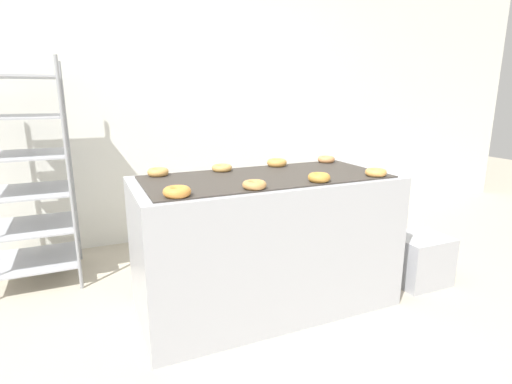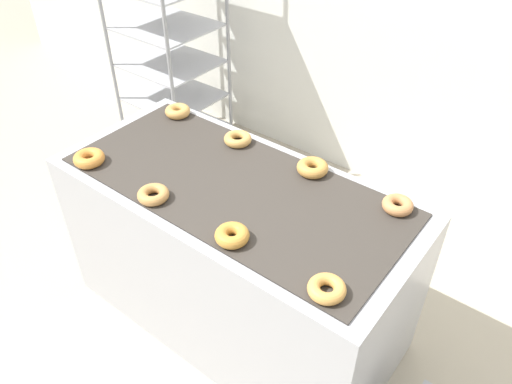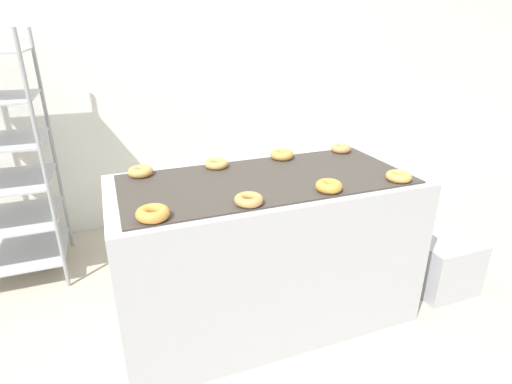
# 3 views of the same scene
# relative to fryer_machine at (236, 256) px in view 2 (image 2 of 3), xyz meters

# --- Properties ---
(fryer_machine) EXTENTS (1.57, 0.74, 0.84)m
(fryer_machine) POSITION_rel_fryer_machine_xyz_m (0.00, 0.00, 0.00)
(fryer_machine) COLOR #A8AAB2
(fryer_machine) RESTS_ON ground_plane
(baking_rack_cart) EXTENTS (0.61, 0.57, 1.56)m
(baking_rack_cart) POSITION_rel_fryer_machine_xyz_m (-1.39, 0.97, 0.37)
(baking_rack_cart) COLOR gray
(baking_rack_cart) RESTS_ON ground_plane
(donut_near_left) EXTENTS (0.14, 0.14, 0.05)m
(donut_near_left) POSITION_rel_fryer_machine_xyz_m (-0.60, -0.27, 0.45)
(donut_near_left) COLOR orange
(donut_near_left) RESTS_ON fryer_machine
(donut_near_midleft) EXTENTS (0.13, 0.13, 0.04)m
(donut_near_midleft) POSITION_rel_fryer_machine_xyz_m (-0.19, -0.27, 0.44)
(donut_near_midleft) COLOR #BB8548
(donut_near_midleft) RESTS_ON fryer_machine
(donut_near_midright) EXTENTS (0.13, 0.13, 0.05)m
(donut_near_midright) POSITION_rel_fryer_machine_xyz_m (0.21, -0.26, 0.45)
(donut_near_midright) COLOR #C28635
(donut_near_midright) RESTS_ON fryer_machine
(donut_near_right) EXTENTS (0.13, 0.13, 0.04)m
(donut_near_right) POSITION_rel_fryer_machine_xyz_m (0.61, -0.26, 0.44)
(donut_near_right) COLOR gold
(donut_near_right) RESTS_ON fryer_machine
(donut_far_left) EXTENTS (0.13, 0.13, 0.05)m
(donut_far_left) POSITION_rel_fryer_machine_xyz_m (-0.59, 0.27, 0.45)
(donut_far_left) COLOR tan
(donut_far_left) RESTS_ON fryer_machine
(donut_far_midleft) EXTENTS (0.13, 0.13, 0.04)m
(donut_far_midleft) POSITION_rel_fryer_machine_xyz_m (-0.19, 0.26, 0.44)
(donut_far_midleft) COLOR tan
(donut_far_midleft) RESTS_ON fryer_machine
(donut_far_midright) EXTENTS (0.14, 0.14, 0.05)m
(donut_far_midright) POSITION_rel_fryer_machine_xyz_m (0.21, 0.27, 0.45)
(donut_far_midright) COLOR #C48C41
(donut_far_midright) RESTS_ON fryer_machine
(donut_far_right) EXTENTS (0.12, 0.12, 0.04)m
(donut_far_right) POSITION_rel_fryer_machine_xyz_m (0.60, 0.27, 0.44)
(donut_far_right) COLOR #C3824D
(donut_far_right) RESTS_ON fryer_machine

